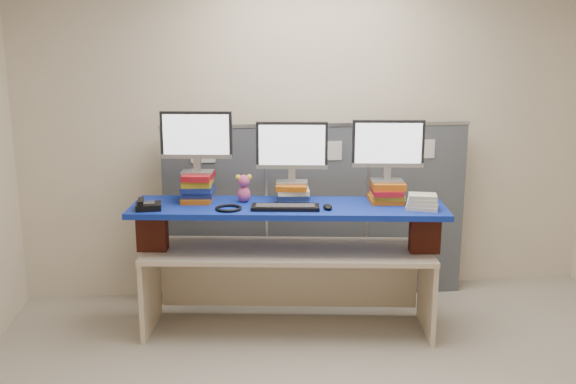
{
  "coord_description": "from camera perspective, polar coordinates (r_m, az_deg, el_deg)",
  "views": [
    {
      "loc": [
        -0.84,
        -3.45,
        2.17
      ],
      "look_at": [
        -0.32,
        1.14,
        1.1
      ],
      "focal_mm": 40.0,
      "sensor_mm": 36.0,
      "label": 1
    }
  ],
  "objects": [
    {
      "name": "book_stack_right",
      "position": [
        4.91,
        8.77,
        0.03
      ],
      "size": [
        0.29,
        0.32,
        0.16
      ],
      "color": "#B65711",
      "rests_on": "blue_board"
    },
    {
      "name": "desk_phone",
      "position": [
        4.74,
        -12.38,
        -1.19
      ],
      "size": [
        0.19,
        0.17,
        0.08
      ],
      "rotation": [
        0.0,
        0.0,
        0.07
      ],
      "color": "black",
      "rests_on": "blue_board"
    },
    {
      "name": "mouse",
      "position": [
        4.65,
        3.54,
        -1.32
      ],
      "size": [
        0.07,
        0.12,
        0.04
      ],
      "primitive_type": "ellipsoid",
      "rotation": [
        0.0,
        0.0,
        -0.04
      ],
      "color": "black",
      "rests_on": "blue_board"
    },
    {
      "name": "blue_board",
      "position": [
        4.77,
        0.0,
        -1.42
      ],
      "size": [
        2.39,
        0.89,
        0.04
      ],
      "primitive_type": "cube",
      "rotation": [
        0.0,
        0.0,
        -0.14
      ],
      "color": "#0C2797",
      "rests_on": "brick_pier_left"
    },
    {
      "name": "keyboard",
      "position": [
        4.64,
        -0.24,
        -1.36
      ],
      "size": [
        0.51,
        0.23,
        0.03
      ],
      "rotation": [
        0.0,
        0.0,
        -0.13
      ],
      "color": "black",
      "rests_on": "blue_board"
    },
    {
      "name": "cubicle_partition",
      "position": [
        5.48,
        2.59,
        -1.76
      ],
      "size": [
        2.6,
        0.06,
        1.53
      ],
      "color": "#444950",
      "rests_on": "ground"
    },
    {
      "name": "desk",
      "position": [
        4.9,
        0.0,
        -6.55
      ],
      "size": [
        2.23,
        0.92,
        0.66
      ],
      "rotation": [
        0.0,
        0.0,
        -0.14
      ],
      "color": "beige",
      "rests_on": "ground"
    },
    {
      "name": "monitor_center",
      "position": [
        4.8,
        0.35,
        3.87
      ],
      "size": [
        0.53,
        0.18,
        0.46
      ],
      "rotation": [
        0.0,
        0.0,
        -0.14
      ],
      "color": "#95959A",
      "rests_on": "book_stack_center"
    },
    {
      "name": "brick_pier_right",
      "position": [
        4.85,
        12.06,
        -3.56
      ],
      "size": [
        0.23,
        0.15,
        0.3
      ],
      "primitive_type": "cube",
      "rotation": [
        0.0,
        0.0,
        -0.14
      ],
      "color": "maroon",
      "rests_on": "desk"
    },
    {
      "name": "monitor_right",
      "position": [
        4.83,
        8.88,
        3.98
      ],
      "size": [
        0.53,
        0.18,
        0.46
      ],
      "rotation": [
        0.0,
        0.0,
        -0.14
      ],
      "color": "#95959A",
      "rests_on": "book_stack_right"
    },
    {
      "name": "book_stack_left",
      "position": [
        4.92,
        -8.0,
        0.46
      ],
      "size": [
        0.27,
        0.33,
        0.22
      ],
      "color": "#B65711",
      "rests_on": "blue_board"
    },
    {
      "name": "room",
      "position": [
        3.63,
        7.09,
        0.74
      ],
      "size": [
        5.0,
        4.0,
        2.8
      ],
      "color": "beige",
      "rests_on": "ground"
    },
    {
      "name": "headset",
      "position": [
        4.65,
        -5.31,
        -1.44
      ],
      "size": [
        0.26,
        0.26,
        0.02
      ],
      "primitive_type": "torus",
      "rotation": [
        0.0,
        0.0,
        -0.44
      ],
      "color": "black",
      "rests_on": "blue_board"
    },
    {
      "name": "plush_toy",
      "position": [
        4.85,
        -3.95,
        0.36
      ],
      "size": [
        0.12,
        0.09,
        0.21
      ],
      "rotation": [
        0.0,
        0.0,
        -0.16
      ],
      "color": "#CF4E87",
      "rests_on": "blue_board"
    },
    {
      "name": "book_stack_center",
      "position": [
        4.86,
        0.41,
        -0.03
      ],
      "size": [
        0.3,
        0.32,
        0.14
      ],
      "color": "navy",
      "rests_on": "blue_board"
    },
    {
      "name": "monitor_left",
      "position": [
        4.85,
        -8.14,
        4.75
      ],
      "size": [
        0.53,
        0.18,
        0.46
      ],
      "rotation": [
        0.0,
        0.0,
        -0.14
      ],
      "color": "#95959A",
      "rests_on": "book_stack_left"
    },
    {
      "name": "brick_pier_left",
      "position": [
        4.89,
        -11.97,
        -3.4
      ],
      "size": [
        0.23,
        0.15,
        0.3
      ],
      "primitive_type": "cube",
      "rotation": [
        0.0,
        0.0,
        -0.14
      ],
      "color": "maroon",
      "rests_on": "desk"
    },
    {
      "name": "binder_stack",
      "position": [
        4.74,
        11.85,
        -0.88
      ],
      "size": [
        0.27,
        0.25,
        0.11
      ],
      "rotation": [
        0.0,
        0.0,
        -0.33
      ],
      "color": "beige",
      "rests_on": "blue_board"
    }
  ]
}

